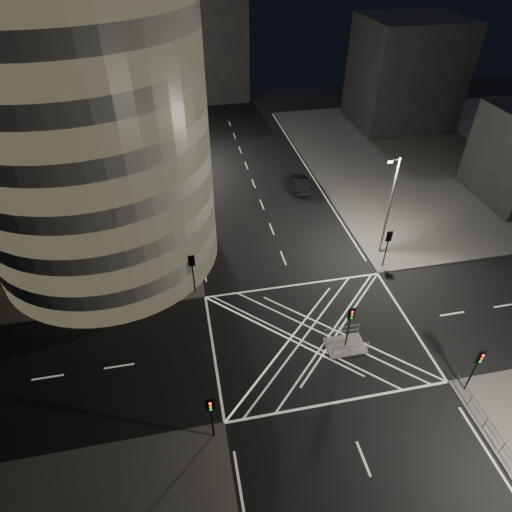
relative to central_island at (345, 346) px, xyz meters
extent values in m
plane|color=black|center=(-2.00, 1.50, -0.07)|extent=(120.00, 120.00, 0.00)
cube|color=#4F4C4A|center=(-31.00, 28.50, 0.00)|extent=(42.00, 42.00, 0.15)
cube|color=#4F4C4A|center=(27.00, 28.50, 0.00)|extent=(42.00, 42.00, 0.15)
cube|color=slate|center=(0.00, 0.00, 0.00)|extent=(3.00, 2.00, 0.15)
cylinder|color=gray|center=(-18.00, 15.50, 12.57)|extent=(20.00, 20.00, 25.00)
cube|color=gray|center=(-24.00, 43.50, 11.07)|extent=(24.00, 16.00, 22.00)
cube|color=black|center=(24.00, 41.50, 7.58)|extent=(14.00, 12.00, 15.00)
cube|color=black|center=(-6.00, 59.50, 8.93)|extent=(18.00, 8.00, 18.00)
cylinder|color=black|center=(-12.50, 10.50, 1.69)|extent=(0.32, 0.32, 3.22)
ellipsoid|color=black|center=(-12.50, 10.50, 4.46)|extent=(4.23, 4.23, 4.86)
cylinder|color=black|center=(-12.50, 16.50, 1.80)|extent=(0.32, 0.32, 3.45)
ellipsoid|color=black|center=(-12.50, 16.50, 4.60)|extent=(3.92, 3.92, 4.51)
cylinder|color=black|center=(-12.50, 22.50, 1.94)|extent=(0.32, 0.32, 3.72)
ellipsoid|color=black|center=(-12.50, 22.50, 4.83)|extent=(3.76, 3.76, 4.32)
cylinder|color=black|center=(-12.50, 28.50, 1.88)|extent=(0.32, 0.32, 3.62)
ellipsoid|color=black|center=(-12.50, 28.50, 5.27)|extent=(5.72, 5.72, 6.58)
cylinder|color=black|center=(-12.50, 34.50, 1.60)|extent=(0.32, 0.32, 3.06)
ellipsoid|color=black|center=(-12.50, 34.50, 4.18)|extent=(3.81, 3.81, 4.38)
cylinder|color=black|center=(-10.80, 8.30, 1.57)|extent=(0.12, 0.12, 3.00)
cube|color=black|center=(-10.80, 8.30, 3.52)|extent=(0.28, 0.22, 0.90)
cube|color=black|center=(-10.80, 8.30, 3.52)|extent=(0.55, 0.04, 1.10)
cylinder|color=black|center=(-10.80, -5.30, 1.57)|extent=(0.12, 0.12, 3.00)
cube|color=black|center=(-10.80, -5.30, 3.52)|extent=(0.28, 0.22, 0.90)
cube|color=black|center=(-10.80, -5.30, 3.52)|extent=(0.55, 0.04, 1.10)
cylinder|color=black|center=(6.80, 8.30, 1.57)|extent=(0.12, 0.12, 3.00)
cube|color=black|center=(6.80, 8.30, 3.52)|extent=(0.28, 0.22, 0.90)
cube|color=black|center=(6.80, 8.30, 3.52)|extent=(0.55, 0.04, 1.10)
cylinder|color=black|center=(6.80, -5.30, 1.57)|extent=(0.12, 0.12, 3.00)
cube|color=black|center=(6.80, -5.30, 3.52)|extent=(0.28, 0.22, 0.90)
cube|color=black|center=(6.80, -5.30, 3.52)|extent=(0.55, 0.04, 1.10)
cylinder|color=black|center=(0.00, 0.00, 1.57)|extent=(0.12, 0.12, 3.00)
cube|color=black|center=(0.00, 0.00, 3.52)|extent=(0.28, 0.22, 0.90)
cube|color=black|center=(0.00, 0.00, 3.52)|extent=(0.55, 0.04, 1.10)
cylinder|color=slate|center=(-11.50, 13.50, 5.08)|extent=(0.20, 0.20, 10.00)
cylinder|color=slate|center=(-11.05, 13.50, 9.93)|extent=(0.90, 0.10, 0.10)
cube|color=slate|center=(-10.60, 13.50, 9.83)|extent=(0.50, 0.25, 0.18)
cube|color=white|center=(-10.60, 13.50, 9.72)|extent=(0.42, 0.20, 0.05)
cylinder|color=slate|center=(-11.50, 31.50, 5.08)|extent=(0.20, 0.20, 10.00)
cylinder|color=slate|center=(-11.05, 31.50, 9.93)|extent=(0.90, 0.10, 0.10)
cube|color=slate|center=(-10.60, 31.50, 9.83)|extent=(0.50, 0.25, 0.18)
cube|color=white|center=(-10.60, 31.50, 9.72)|extent=(0.42, 0.20, 0.05)
cylinder|color=slate|center=(7.50, 10.50, 5.08)|extent=(0.20, 0.20, 10.00)
cylinder|color=slate|center=(7.05, 10.50, 9.93)|extent=(0.90, 0.10, 0.10)
cube|color=slate|center=(6.60, 10.50, 9.83)|extent=(0.50, 0.25, 0.18)
cube|color=white|center=(6.60, 10.50, 9.72)|extent=(0.42, 0.20, 0.05)
cube|color=slate|center=(6.30, -10.65, 0.62)|extent=(0.06, 11.70, 1.10)
cube|color=slate|center=(0.00, -0.90, 0.62)|extent=(2.80, 0.06, 1.10)
cube|color=slate|center=(0.00, 0.90, 0.62)|extent=(2.80, 0.06, 1.10)
imported|color=black|center=(3.22, 24.05, 0.71)|extent=(2.22, 4.92, 1.57)
camera|label=1|loc=(-10.94, -19.67, 25.91)|focal=30.00mm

